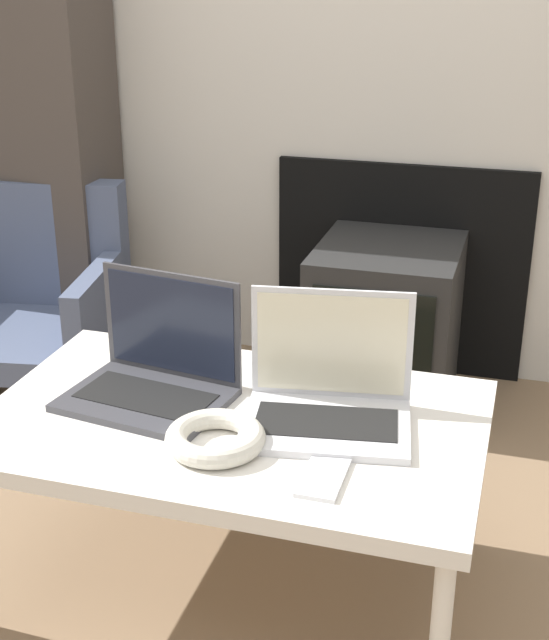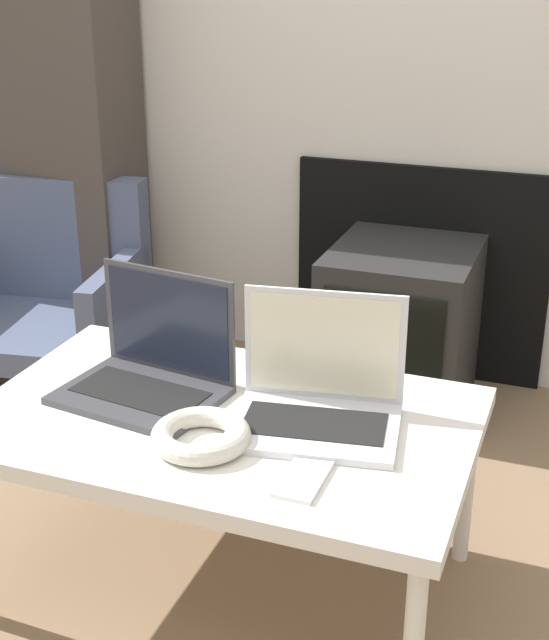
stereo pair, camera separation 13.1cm
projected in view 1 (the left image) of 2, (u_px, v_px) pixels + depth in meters
table at (233, 431)px, 1.84m from camera, size 1.02×0.64×0.43m
laptop_left at (156, 370)px, 1.90m from camera, size 0.36×0.29×0.25m
laptop_right at (328, 394)px, 1.80m from camera, size 0.37×0.29×0.25m
headphones at (215, 438)px, 1.71m from camera, size 0.19×0.19×0.04m
phone at (324, 477)px, 1.61m from camera, size 0.07×0.15×0.01m
tv at (385, 324)px, 2.75m from camera, size 0.42×0.49×0.50m
armchair at (22, 291)px, 2.90m from camera, size 0.71×0.66×0.63m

